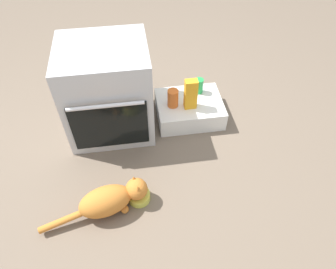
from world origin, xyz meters
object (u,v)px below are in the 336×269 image
(food_bowl, at_px, (139,196))
(sauce_jar, at_px, (173,98))
(soda_can, at_px, (199,86))
(oven, at_px, (108,91))
(pantry_cabinet, at_px, (189,109))
(cat, at_px, (111,199))
(juice_carton, at_px, (191,94))

(food_bowl, bearing_deg, sauce_jar, 64.46)
(sauce_jar, bearing_deg, soda_can, 29.38)
(oven, height_order, sauce_jar, oven)
(pantry_cabinet, bearing_deg, sauce_jar, -169.84)
(sauce_jar, relative_size, soda_can, 1.17)
(cat, height_order, sauce_jar, sauce_jar)
(food_bowl, bearing_deg, oven, 101.65)
(juice_carton, distance_m, soda_can, 0.20)
(food_bowl, xyz_separation_m, juice_carton, (0.44, 0.64, 0.24))
(pantry_cabinet, distance_m, sauce_jar, 0.20)
(pantry_cabinet, xyz_separation_m, cat, (-0.62, -0.73, 0.03))
(pantry_cabinet, relative_size, food_bowl, 3.57)
(juice_carton, xyz_separation_m, soda_can, (0.10, 0.16, -0.06))
(oven, bearing_deg, juice_carton, -4.44)
(pantry_cabinet, relative_size, soda_can, 4.14)
(food_bowl, relative_size, juice_carton, 0.58)
(cat, distance_m, sauce_jar, 0.87)
(oven, xyz_separation_m, soda_can, (0.68, 0.11, -0.12))
(food_bowl, height_order, cat, cat)
(pantry_cabinet, distance_m, juice_carton, 0.20)
(cat, height_order, juice_carton, juice_carton)
(cat, relative_size, juice_carton, 2.71)
(soda_can, bearing_deg, juice_carton, -122.17)
(food_bowl, height_order, soda_can, soda_can)
(sauce_jar, bearing_deg, juice_carton, -14.47)
(oven, bearing_deg, sauce_jar, -1.65)
(pantry_cabinet, xyz_separation_m, soda_can, (0.09, 0.10, 0.14))
(food_bowl, distance_m, juice_carton, 0.81)
(oven, height_order, food_bowl, oven)
(juice_carton, relative_size, sauce_jar, 1.71)
(oven, height_order, pantry_cabinet, oven)
(pantry_cabinet, bearing_deg, soda_can, 48.73)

